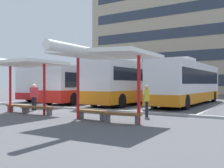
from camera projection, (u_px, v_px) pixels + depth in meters
ground_plane at (43, 111)px, 16.09m from camera, size 160.00×160.00×0.00m
terminal_building at (194, 38)px, 48.73m from camera, size 38.97×11.36×23.49m
coach_bus_0 at (64, 83)px, 27.59m from camera, size 3.35×11.11×3.73m
coach_bus_1 at (90, 85)px, 24.32m from camera, size 3.52×12.18×3.46m
coach_bus_2 at (136, 83)px, 22.32m from camera, size 2.98×12.32×3.75m
coach_bus_3 at (188, 84)px, 21.00m from camera, size 2.73×12.13×3.65m
lane_stripe_0 at (49, 99)px, 28.43m from camera, size 0.16×14.00×0.01m
lane_stripe_1 at (80, 100)px, 26.18m from camera, size 0.16×14.00×0.01m
lane_stripe_2 at (117, 102)px, 23.94m from camera, size 0.16×14.00×0.01m
lane_stripe_3 at (161, 104)px, 21.69m from camera, size 0.16×14.00×0.01m
lane_stripe_4 at (216, 106)px, 19.45m from camera, size 0.16×14.00×0.01m
waiting_shelter_1 at (22, 64)px, 14.35m from camera, size 3.81×5.02×2.98m
bench_2 at (18, 107)px, 15.20m from camera, size 1.68×0.47×0.45m
bench_3 at (37, 108)px, 14.07m from camera, size 2.01×0.68×0.45m
waiting_shelter_2 at (103, 55)px, 11.24m from camera, size 4.20×5.32×3.15m
bench_4 at (91, 112)px, 12.06m from camera, size 1.75×0.60×0.45m
bench_5 at (122, 116)px, 10.88m from camera, size 1.69×0.64×0.45m
platform_kerb at (62, 108)px, 17.58m from camera, size 44.00×0.24×0.12m
waiting_passenger_0 at (147, 99)px, 13.17m from camera, size 0.42×0.51×1.61m
waiting_passenger_1 at (34, 95)px, 16.33m from camera, size 0.53×0.39×1.67m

